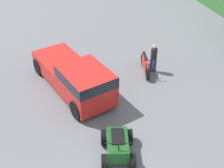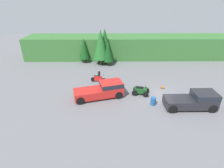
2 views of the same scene
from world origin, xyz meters
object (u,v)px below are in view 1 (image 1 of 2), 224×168
at_px(pickup_truck_red, 76,77).
at_px(rider_person, 154,57).
at_px(dirt_bike, 145,64).
at_px(quad_atv, 118,146).

relative_size(pickup_truck_red, rider_person, 3.57).
relative_size(dirt_bike, quad_atv, 0.95).
xyz_separation_m(dirt_bike, rider_person, (0.10, 0.44, 0.42)).
bearing_deg(pickup_truck_red, rider_person, 83.59).
bearing_deg(dirt_bike, pickup_truck_red, -66.10).
height_order(dirt_bike, quad_atv, quad_atv).
distance_m(pickup_truck_red, quad_atv, 4.63).
distance_m(pickup_truck_red, dirt_bike, 4.15).
height_order(pickup_truck_red, rider_person, pickup_truck_red).
height_order(pickup_truck_red, quad_atv, pickup_truck_red).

